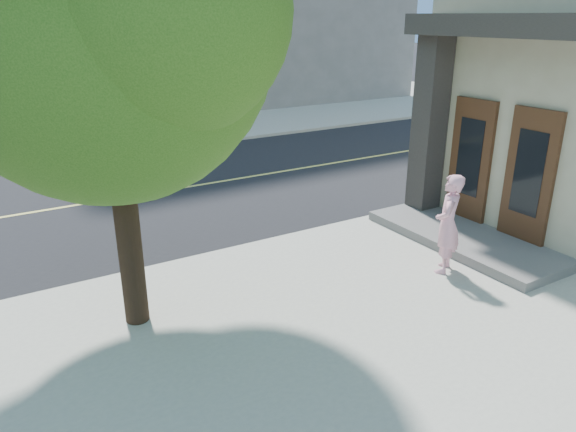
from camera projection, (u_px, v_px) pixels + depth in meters
sidewalk_ne at (203, 93)px, 31.86m from camera, size 29.00×25.00×0.12m
man_on_phone at (448, 224)px, 9.28m from camera, size 0.77×0.72×1.77m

